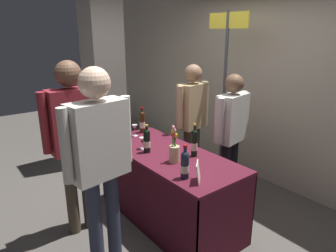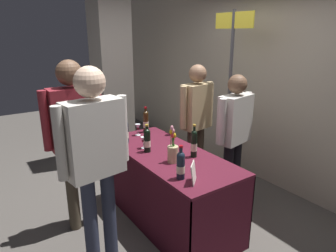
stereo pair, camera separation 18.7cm
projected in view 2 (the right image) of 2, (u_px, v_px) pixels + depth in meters
name	position (u px, v px, depth m)	size (l,w,h in m)	color
ground_plane	(168.00, 218.00, 3.43)	(12.00, 12.00, 0.00)	#514C47
back_partition	(277.00, 82.00, 3.94)	(7.91, 0.12, 2.81)	#B2A893
concrete_pillar	(111.00, 58.00, 4.71)	(0.51, 0.51, 3.29)	gray
tasting_table	(168.00, 174.00, 3.26)	(1.73, 0.74, 0.80)	#4C1423
featured_wine_bottle	(194.00, 143.00, 3.05)	(0.07, 0.07, 0.35)	black
display_bottle_0	(125.00, 131.00, 3.45)	(0.08, 0.08, 0.32)	#192333
display_bottle_1	(147.00, 140.00, 3.18)	(0.07, 0.07, 0.31)	black
display_bottle_2	(181.00, 165.00, 2.59)	(0.07, 0.07, 0.31)	#192333
display_bottle_3	(146.00, 121.00, 3.82)	(0.07, 0.07, 0.33)	#38230F
wine_glass_near_vendor	(138.00, 127.00, 3.71)	(0.07, 0.07, 0.14)	silver
wine_glass_mid	(143.00, 140.00, 3.29)	(0.06, 0.06, 0.13)	silver
flower_vase	(173.00, 151.00, 2.93)	(0.11, 0.11, 0.38)	tan
brochure_stand	(194.00, 173.00, 2.54)	(0.16, 0.01, 0.18)	silver
vendor_presenter	(234.00, 129.00, 3.50)	(0.29, 0.59, 1.58)	black
vendor_assistant	(196.00, 116.00, 3.91)	(0.27, 0.57, 1.64)	#4C4233
taster_foreground_right	(95.00, 152.00, 2.44)	(0.27, 0.63, 1.79)	#2D3347
taster_foreground_left	(75.00, 131.00, 2.99)	(0.24, 0.61, 1.78)	#4C4233
booth_signpost	(230.00, 79.00, 3.87)	(0.62, 0.04, 2.29)	#47474C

